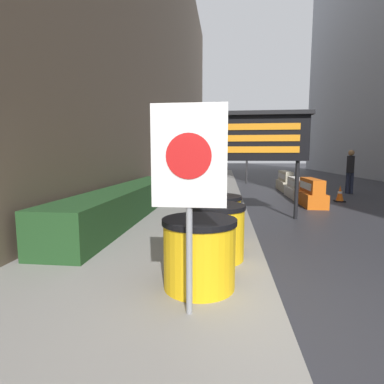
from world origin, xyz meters
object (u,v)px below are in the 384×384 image
Objects in this scene: traffic_light_near_curb at (248,134)px; barrel_drum_foreground at (199,253)px; message_board at (259,138)px; traffic_cone_near at (340,194)px; barrel_drum_back at (217,218)px; warning_sign at (189,170)px; jersey_barrier_white at (297,189)px; jersey_barrier_orange_far at (311,194)px; barrel_drum_middle at (216,232)px; jersey_barrier_cream at (285,182)px; pedestrian_worker at (350,168)px.

barrel_drum_foreground is at bearing -95.98° from traffic_light_near_curb.
message_board reaches higher than traffic_cone_near.
barrel_drum_back is 0.43× the size of warning_sign.
traffic_light_near_curb is (-1.54, 5.56, 2.50)m from jersey_barrier_white.
warning_sign reaches higher than jersey_barrier_orange_far.
jersey_barrier_white is at bearing 66.58° from barrel_drum_back.
barrel_drum_foreground is at bearing -119.17° from traffic_cone_near.
traffic_light_near_curb is at bearing 101.63° from jersey_barrier_orange_far.
warning_sign is (-0.04, -0.60, 0.96)m from barrel_drum_foreground.
message_board reaches higher than barrel_drum_middle.
barrel_drum_foreground reaches higher than jersey_barrier_white.
traffic_light_near_curb is at bearing 115.77° from jersey_barrier_cream.
traffic_light_near_curb is at bearing 84.02° from barrel_drum_foreground.
traffic_cone_near is at bearing 174.96° from pedestrian_worker.
traffic_cone_near is (3.16, 3.11, -1.78)m from message_board.
message_board is 0.69× the size of traffic_light_near_curb.
traffic_light_near_curb reaches higher than traffic_cone_near.
message_board is at bearing 163.64° from pedestrian_worker.
traffic_light_near_curb is (1.52, 14.73, 1.35)m from warning_sign.
barrel_drum_middle is 1.00× the size of barrel_drum_back.
pedestrian_worker is (5.37, 8.15, 0.56)m from barrel_drum_back.
pedestrian_worker is (2.50, 1.51, 0.75)m from jersey_barrier_white.
barrel_drum_middle is 1.46× the size of traffic_cone_near.
traffic_cone_near is (1.24, -0.94, -0.06)m from jersey_barrier_white.
jersey_barrier_cream reaches higher than jersey_barrier_white.
barrel_drum_back is 0.45× the size of jersey_barrier_cream.
jersey_barrier_orange_far is 0.89× the size of jersey_barrier_white.
jersey_barrier_white is 0.46× the size of traffic_light_near_curb.
barrel_drum_middle is 0.46× the size of jersey_barrier_white.
jersey_barrier_orange_far is 4.29m from jersey_barrier_cream.
barrel_drum_back is 7.23m from jersey_barrier_white.
message_board is 1.45× the size of jersey_barrier_cream.
traffic_cone_near is (1.24, 0.99, -0.11)m from jersey_barrier_orange_far.
barrel_drum_middle is at bearing 82.79° from warning_sign.
traffic_light_near_curb reaches higher than barrel_drum_foreground.
barrel_drum_foreground is 1.95m from barrel_drum_back.
pedestrian_worker is at bearing -18.81° from jersey_barrier_cream.
warning_sign is 1.20× the size of jersey_barrier_orange_far.
pedestrian_worker is (2.50, 3.44, 0.70)m from jersey_barrier_orange_far.
warning_sign is at bearing -94.34° from barrel_drum_back.
barrel_drum_back is 0.45× the size of pedestrian_worker.
pedestrian_worker is at bearing 62.51° from warning_sign.
barrel_drum_middle is 0.45× the size of jersey_barrier_cream.
message_board reaches higher than barrel_drum_back.
jersey_barrier_white is (2.87, 6.63, -0.19)m from barrel_drum_back.
traffic_light_near_curb is at bearing 84.25° from barrel_drum_middle.
message_board is at bearing 69.69° from barrel_drum_back.
jersey_barrier_cream is at bearing 90.00° from jersey_barrier_orange_far.
jersey_barrier_cream is at bearing 74.56° from barrel_drum_foreground.
barrel_drum_back is 0.52× the size of jersey_barrier_orange_far.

